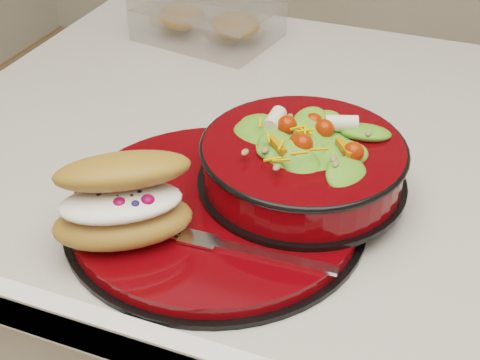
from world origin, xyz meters
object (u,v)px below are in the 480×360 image
(salad_bowl, at_px, (303,156))
(croissant, at_px, (124,201))
(fork, at_px, (251,251))
(dinner_plate, at_px, (216,210))
(pastry_box, at_px, (208,11))

(salad_bowl, height_order, croissant, salad_bowl)
(croissant, distance_m, fork, 0.13)
(salad_bowl, xyz_separation_m, croissant, (-0.13, -0.14, 0.00))
(dinner_plate, height_order, croissant, croissant)
(dinner_plate, xyz_separation_m, salad_bowl, (0.07, 0.07, 0.04))
(dinner_plate, bearing_deg, croissant, -128.82)
(salad_bowl, distance_m, croissant, 0.20)
(croissant, xyz_separation_m, fork, (0.12, 0.02, -0.04))
(dinner_plate, xyz_separation_m, fork, (0.06, -0.06, 0.01))
(croissant, xyz_separation_m, pastry_box, (-0.13, 0.51, -0.01))
(dinner_plate, relative_size, fork, 2.03)
(salad_bowl, bearing_deg, dinner_plate, -138.26)
(salad_bowl, height_order, pastry_box, salad_bowl)
(croissant, bearing_deg, dinner_plate, 17.78)
(croissant, relative_size, fork, 0.98)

